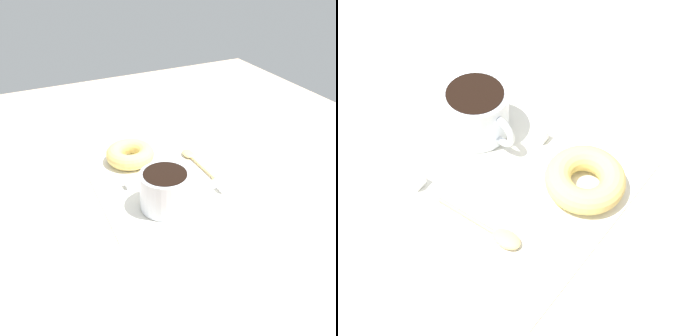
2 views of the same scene
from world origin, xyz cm
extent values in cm
cube|color=tan|center=(0.00, 0.00, -1.00)|extent=(120.00, 120.00, 2.00)
cube|color=white|center=(1.12, -1.02, 0.15)|extent=(29.46, 29.46, 0.30)
cylinder|color=silver|center=(-3.30, -9.02, 3.63)|extent=(8.64, 8.64, 6.65)
cylinder|color=black|center=(-3.30, -9.02, 6.75)|extent=(7.44, 7.44, 0.60)
torus|color=silver|center=(-2.46, -4.40, 3.63)|extent=(1.71, 4.71, 4.63)
torus|color=#E5C66B|center=(-3.34, 7.67, 1.92)|extent=(9.95, 9.95, 3.23)
ellipsoid|color=#D8B772|center=(8.54, 4.39, 0.75)|extent=(2.46, 3.64, 0.90)
cylinder|color=#D8B772|center=(8.63, -1.07, 0.58)|extent=(0.71, 9.11, 0.56)
cube|color=white|center=(8.40, -9.49, 1.17)|extent=(1.75, 1.75, 1.75)
cube|color=white|center=(-6.84, -1.01, 1.05)|extent=(1.51, 1.51, 1.51)
camera|label=1|loc=(-25.25, -55.53, 40.98)|focal=40.00mm
camera|label=2|loc=(35.56, 23.75, 56.66)|focal=60.00mm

